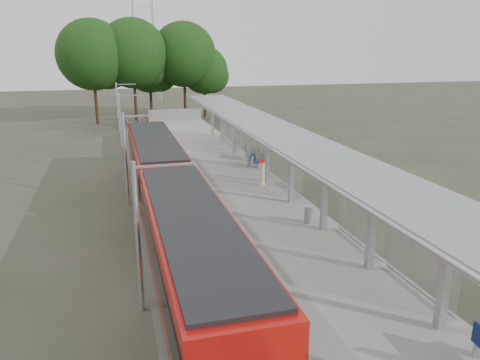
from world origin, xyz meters
name	(u,v)px	position (x,y,z in m)	size (l,w,h in m)	color
trackbed	(158,194)	(-4.50, 20.00, 0.12)	(3.00, 70.00, 0.24)	#59544C
platform	(228,183)	(0.00, 20.00, 0.50)	(6.00, 50.00, 1.00)	gray
tactile_strip	(188,178)	(-2.55, 20.00, 1.01)	(0.60, 50.00, 0.02)	#C69217
end_fence	(175,114)	(0.00, 44.95, 1.60)	(6.00, 0.10, 1.20)	#9EA0A5
train	(169,196)	(-4.50, 13.50, 2.05)	(2.74, 27.60, 3.62)	black
canopy	(272,136)	(1.61, 16.19, 4.20)	(3.27, 38.00, 3.66)	#9EA0A5
tree_cluster	(146,58)	(-2.41, 52.00, 7.67)	(20.86, 11.43, 12.36)	#382316
catenary_masts	(127,156)	(-6.22, 19.00, 2.91)	(2.08, 48.16, 5.40)	#9EA0A5
bench_mid	(256,160)	(2.46, 21.81, 1.48)	(0.72, 1.40, 0.92)	#0F214F
bench_far	(249,152)	(2.61, 24.08, 1.53)	(0.72, 1.53, 1.00)	#0F214F
info_pillar_far	(262,174)	(1.47, 17.44, 1.69)	(0.36, 0.36, 1.60)	beige
litter_bin	(308,215)	(1.68, 10.94, 1.41)	(0.40, 0.40, 0.82)	#9EA0A5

